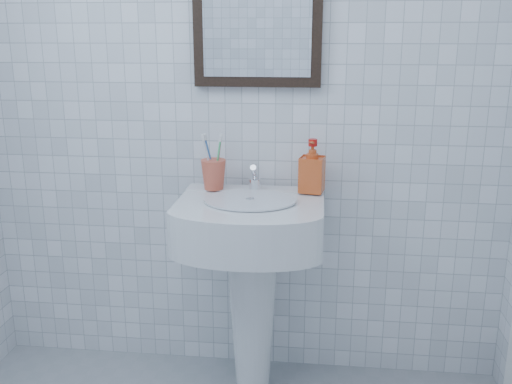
# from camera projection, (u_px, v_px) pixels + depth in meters

# --- Properties ---
(wall_back) EXTENTS (2.20, 0.02, 2.50)m
(wall_back) POSITION_uv_depth(u_px,v_px,m) (242.00, 84.00, 2.28)
(wall_back) COLOR white
(wall_back) RESTS_ON ground
(washbasin) EXTENTS (0.55, 0.40, 0.85)m
(washbasin) POSITION_uv_depth(u_px,v_px,m) (252.00, 263.00, 2.25)
(washbasin) COLOR white
(washbasin) RESTS_ON ground
(faucet) EXTENTS (0.05, 0.10, 0.11)m
(faucet) POSITION_uv_depth(u_px,v_px,m) (255.00, 179.00, 2.26)
(faucet) COLOR silver
(faucet) RESTS_ON washbasin
(toothbrush_cup) EXTENTS (0.11, 0.11, 0.12)m
(toothbrush_cup) POSITION_uv_depth(u_px,v_px,m) (214.00, 174.00, 2.27)
(toothbrush_cup) COLOR #D1563D
(toothbrush_cup) RESTS_ON washbasin
(soap_dispenser) EXTENTS (0.11, 0.11, 0.21)m
(soap_dispenser) POSITION_uv_depth(u_px,v_px,m) (312.00, 166.00, 2.22)
(soap_dispenser) COLOR #CB4213
(soap_dispenser) RESTS_ON washbasin
(wall_mirror) EXTENTS (0.50, 0.04, 0.62)m
(wall_mirror) POSITION_uv_depth(u_px,v_px,m) (257.00, 5.00, 2.17)
(wall_mirror) COLOR black
(wall_mirror) RESTS_ON wall_back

